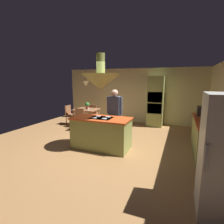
# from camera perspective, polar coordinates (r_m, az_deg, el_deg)

# --- Properties ---
(ground) EXTENTS (8.16, 8.16, 0.00)m
(ground) POSITION_cam_1_polar(r_m,az_deg,el_deg) (5.51, -2.55, -10.91)
(ground) COLOR #9E7042
(wall_back) EXTENTS (6.80, 0.10, 2.55)m
(wall_back) POSITION_cam_1_polar(r_m,az_deg,el_deg) (8.44, 7.05, 5.32)
(wall_back) COLOR beige
(wall_back) RESTS_ON ground
(kitchen_island) EXTENTS (1.71, 0.87, 0.94)m
(kitchen_island) POSITION_cam_1_polar(r_m,az_deg,el_deg) (5.19, -3.50, -6.84)
(kitchen_island) COLOR #8C934C
(kitchen_island) RESTS_ON ground
(counter_run_right) EXTENTS (0.73, 2.28, 0.92)m
(counter_run_right) POSITION_cam_1_polar(r_m,az_deg,el_deg) (5.55, 28.46, -6.90)
(counter_run_right) COLOR #8C934C
(counter_run_right) RESTS_ON ground
(oven_tower) EXTENTS (0.66, 0.62, 2.17)m
(oven_tower) POSITION_cam_1_polar(r_m,az_deg,el_deg) (7.85, 14.07, 3.33)
(oven_tower) COLOR #8C934C
(oven_tower) RESTS_ON ground
(dining_table) EXTENTS (0.99, 0.86, 0.76)m
(dining_table) POSITION_cam_1_polar(r_m,az_deg,el_deg) (7.73, -8.34, 0.17)
(dining_table) COLOR #95613E
(dining_table) RESTS_ON ground
(person_at_island) EXTENTS (0.53, 0.23, 1.71)m
(person_at_island) POSITION_cam_1_polar(r_m,az_deg,el_deg) (5.64, 0.85, -0.01)
(person_at_island) COLOR tan
(person_at_island) RESTS_ON ground
(range_hood) EXTENTS (1.10, 1.10, 1.00)m
(range_hood) POSITION_cam_1_polar(r_m,az_deg,el_deg) (4.96, -3.69, 10.08)
(range_hood) COLOR #8C934C
(pendant_light_over_table) EXTENTS (0.32, 0.32, 0.82)m
(pendant_light_over_table) POSITION_cam_1_polar(r_m,az_deg,el_deg) (7.61, -8.57, 9.18)
(pendant_light_over_table) COLOR beige
(chair_facing_island) EXTENTS (0.40, 0.40, 0.87)m
(chair_facing_island) POSITION_cam_1_polar(r_m,az_deg,el_deg) (7.21, -10.88, -1.83)
(chair_facing_island) COLOR #95613E
(chair_facing_island) RESTS_ON ground
(chair_by_back_wall) EXTENTS (0.40, 0.40, 0.87)m
(chair_by_back_wall) POSITION_cam_1_polar(r_m,az_deg,el_deg) (8.31, -6.08, -0.10)
(chair_by_back_wall) COLOR #95613E
(chair_by_back_wall) RESTS_ON ground
(chair_at_corner) EXTENTS (0.40, 0.40, 0.87)m
(chair_at_corner) POSITION_cam_1_polar(r_m,az_deg,el_deg) (8.22, -13.61, -0.45)
(chair_at_corner) COLOR #95613E
(chair_at_corner) RESTS_ON ground
(potted_plant_on_table) EXTENTS (0.20, 0.20, 0.30)m
(potted_plant_on_table) POSITION_cam_1_polar(r_m,az_deg,el_deg) (7.69, -8.08, 2.22)
(potted_plant_on_table) COLOR #99382D
(potted_plant_on_table) RESTS_ON dining_table
(cup_on_table) EXTENTS (0.07, 0.07, 0.09)m
(cup_on_table) POSITION_cam_1_polar(r_m,az_deg,el_deg) (7.41, -7.75, 0.96)
(cup_on_table) COLOR white
(cup_on_table) RESTS_ON dining_table
(canister_flour) EXTENTS (0.12, 0.12, 0.22)m
(canister_flour) POSITION_cam_1_polar(r_m,az_deg,el_deg) (4.88, 29.72, -2.45)
(canister_flour) COLOR silver
(canister_flour) RESTS_ON counter_run_right
(canister_sugar) EXTENTS (0.13, 0.13, 0.20)m
(canister_sugar) POSITION_cam_1_polar(r_m,az_deg,el_deg) (5.05, 29.44, -2.08)
(canister_sugar) COLOR #E0B78C
(canister_sugar) RESTS_ON counter_run_right
(microwave_on_counter) EXTENTS (0.46, 0.36, 0.28)m
(microwave_on_counter) POSITION_cam_1_polar(r_m,az_deg,el_deg) (6.07, 28.19, 0.26)
(microwave_on_counter) COLOR #232326
(microwave_on_counter) RESTS_ON counter_run_right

